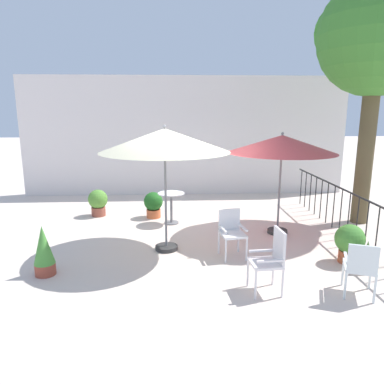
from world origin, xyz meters
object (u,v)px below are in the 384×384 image
object	(u,v)px
potted_plant_4	(44,251)
potted_plant_2	(367,257)
potted_plant_0	(153,204)
cafe_table_0	(171,202)
shade_tree	(379,37)
patio_umbrella_1	(282,145)
patio_chair_1	(361,265)
patio_chair_0	(231,230)
patio_chair_2	(271,257)
potted_plant_3	(350,242)
potted_plant_1	(98,202)
patio_umbrella_0	(165,141)

from	to	relation	value
potted_plant_4	potted_plant_2	bearing A→B (deg)	-1.99
potted_plant_0	cafe_table_0	bearing A→B (deg)	-48.57
shade_tree	cafe_table_0	distance (m)	5.96
shade_tree	potted_plant_2	world-z (taller)	shade_tree
patio_umbrella_1	potted_plant_2	xyz separation A→B (m)	(0.93, -2.06, -1.70)
patio_chair_1	potted_plant_2	distance (m)	0.99
patio_chair_0	potted_plant_2	size ratio (longest dim) A/B	1.56
patio_chair_2	potted_plant_3	xyz separation A→B (m)	(1.69, 0.99, -0.16)
shade_tree	potted_plant_0	world-z (taller)	shade_tree
cafe_table_0	potted_plant_2	size ratio (longest dim) A/B	1.36
cafe_table_0	patio_chair_0	size ratio (longest dim) A/B	0.87
potted_plant_1	potted_plant_2	bearing A→B (deg)	-35.05
potted_plant_4	patio_chair_2	bearing A→B (deg)	-11.97
potted_plant_1	potted_plant_3	bearing A→B (deg)	-32.43
patio_chair_2	potted_plant_3	bearing A→B (deg)	30.29
patio_umbrella_0	patio_umbrella_1	xyz separation A→B (m)	(2.46, 0.86, -0.16)
patio_chair_0	potted_plant_1	xyz separation A→B (m)	(-3.03, 2.80, -0.13)
patio_chair_2	potted_plant_1	distance (m)	5.42
patio_umbrella_1	cafe_table_0	distance (m)	2.90
patio_chair_0	potted_plant_1	distance (m)	4.13
shade_tree	potted_plant_0	size ratio (longest dim) A/B	8.46
patio_umbrella_0	patio_chair_2	size ratio (longest dim) A/B	2.49
patio_chair_1	cafe_table_0	bearing A→B (deg)	126.72
cafe_table_0	patio_chair_2	bearing A→B (deg)	-66.64
cafe_table_0	potted_plant_0	world-z (taller)	cafe_table_0
patio_chair_0	potted_plant_4	world-z (taller)	patio_chair_0
patio_umbrella_1	potted_plant_4	world-z (taller)	patio_umbrella_1
potted_plant_0	patio_chair_2	bearing A→B (deg)	-63.87
shade_tree	potted_plant_3	size ratio (longest dim) A/B	7.90
shade_tree	potted_plant_1	bearing A→B (deg)	172.65
patio_umbrella_1	patio_chair_0	distance (m)	2.27
patio_umbrella_1	potted_plant_0	world-z (taller)	patio_umbrella_1
patio_umbrella_1	potted_plant_1	distance (m)	4.82
potted_plant_3	patio_umbrella_1	bearing A→B (deg)	116.50
patio_umbrella_0	potted_plant_4	distance (m)	2.82
patio_umbrella_1	potted_plant_2	world-z (taller)	patio_umbrella_1
patio_chair_2	patio_chair_1	bearing A→B (deg)	-10.04
patio_chair_0	potted_plant_2	distance (m)	2.34
patio_umbrella_0	potted_plant_4	bearing A→B (deg)	-153.17
patio_umbrella_0	potted_plant_0	size ratio (longest dim) A/B	3.68
patio_chair_0	potted_plant_1	bearing A→B (deg)	137.23
patio_chair_1	potted_plant_1	size ratio (longest dim) A/B	1.23
patio_chair_1	potted_plant_3	xyz separation A→B (m)	(0.43, 1.21, -0.10)
potted_plant_0	potted_plant_4	bearing A→B (deg)	-116.87
shade_tree	patio_umbrella_1	world-z (taller)	shade_tree
patio_umbrella_1	shade_tree	bearing A→B (deg)	18.04
potted_plant_2	patio_chair_2	bearing A→B (deg)	-162.24
patio_chair_1	potted_plant_0	bearing A→B (deg)	127.33
patio_umbrella_1	potted_plant_0	xyz separation A→B (m)	(-2.83, 1.36, -1.61)
patio_chair_2	potted_plant_3	world-z (taller)	patio_chair_2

